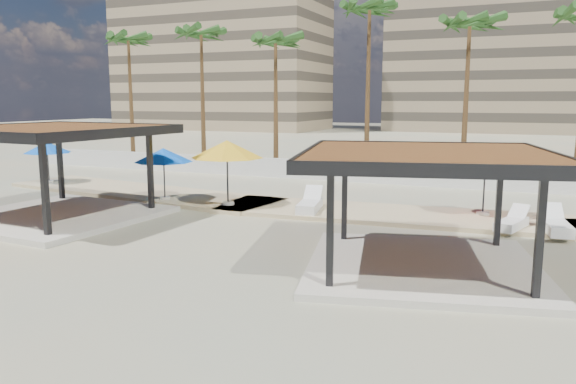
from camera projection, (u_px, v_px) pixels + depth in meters
name	position (u px, v px, depth m)	size (l,w,h in m)	color
ground	(295.00, 254.00, 17.77)	(200.00, 200.00, 0.00)	tan
promenade	(408.00, 213.00, 23.91)	(44.45, 7.97, 0.24)	#C6B284
boundary_wall	(403.00, 175.00, 32.14)	(56.00, 0.30, 1.20)	silver
building_west	(221.00, 36.00, 93.36)	(34.00, 16.00, 32.40)	#937F60
building_mid	(520.00, 36.00, 84.44)	(38.00, 16.00, 30.40)	#847259
pavilion_central	(426.00, 199.00, 15.84)	(8.21, 8.21, 3.45)	beige
pavilion_west	(53.00, 164.00, 22.72)	(7.90, 7.90, 3.80)	beige
umbrella_a	(47.00, 148.00, 31.72)	(3.15, 3.15, 2.31)	beige
umbrella_b	(227.00, 149.00, 24.83)	(4.16, 4.16, 2.89)	beige
umbrella_c	(486.00, 161.00, 22.67)	(3.18, 3.18, 2.56)	beige
umbrella_f	(163.00, 155.00, 26.24)	(3.11, 3.11, 2.43)	beige
lounger_a	(310.00, 205.00, 23.92)	(1.24, 2.52, 0.91)	white
lounger_b	(512.00, 223.00, 20.56)	(1.21, 2.14, 0.77)	white
lounger_c	(556.00, 226.00, 19.99)	(1.10, 2.40, 0.87)	white
palm_a	(128.00, 44.00, 41.16)	(3.00, 3.00, 10.07)	brown
palm_b	(201.00, 39.00, 39.13)	(3.00, 3.00, 10.26)	brown
palm_c	(276.00, 46.00, 36.35)	(3.00, 3.00, 9.44)	brown
palm_d	(369.00, 16.00, 34.44)	(3.00, 3.00, 11.22)	brown
palm_e	(470.00, 30.00, 31.81)	(3.00, 3.00, 9.96)	brown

